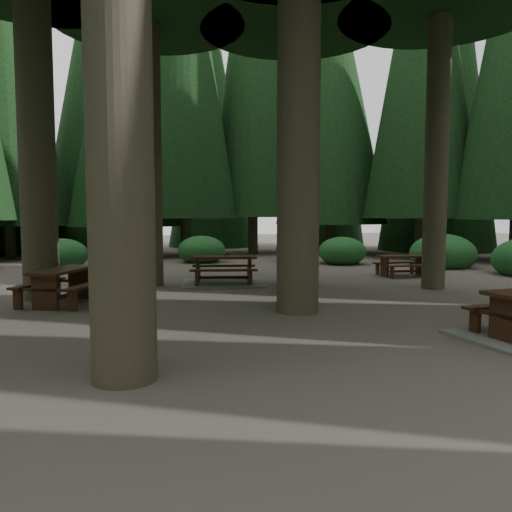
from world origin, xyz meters
name	(u,v)px	position (x,y,z in m)	size (l,w,h in m)	color
ground	(263,316)	(0.00, 0.00, 0.00)	(80.00, 80.00, 0.00)	#564D46
picnic_table_b	(63,281)	(-3.69, 2.59, 0.52)	(2.12, 2.27, 0.78)	black
picnic_table_c	(224,274)	(0.46, 4.61, 0.27)	(2.75, 2.47, 0.79)	gray
picnic_table_d	(403,262)	(6.34, 4.55, 0.44)	(1.68, 1.42, 0.66)	black
shrub_ring	(283,288)	(0.70, 0.75, 0.40)	(23.86, 24.64, 1.49)	#1C5220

